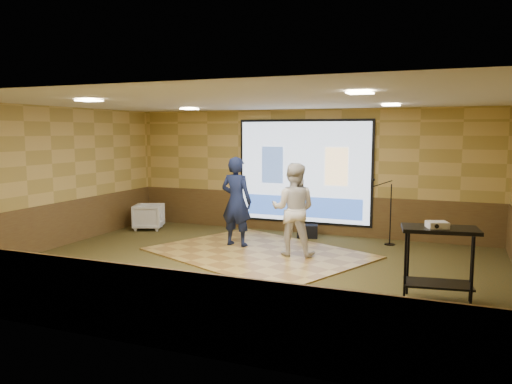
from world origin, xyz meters
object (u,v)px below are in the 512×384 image
at_px(player_left, 236,201).
at_px(mic_stand, 388,222).
at_px(duffel_bag, 307,231).
at_px(dance_floor, 259,253).
at_px(banquet_chair, 149,217).
at_px(projector, 437,225).
at_px(projector_screen, 304,173).
at_px(av_table, 439,248).
at_px(player_right, 293,209).

xyz_separation_m(player_left, mic_stand, (2.99, 1.42, -0.49)).
bearing_deg(mic_stand, duffel_bag, 157.23).
height_order(dance_floor, banquet_chair, banquet_chair).
bearing_deg(dance_floor, duffel_bag, 75.63).
bearing_deg(projector, projector_screen, 105.57).
bearing_deg(dance_floor, projector, -27.43).
bearing_deg(player_left, duffel_bag, -123.51).
relative_size(player_left, duffel_bag, 4.02).
distance_m(av_table, mic_stand, 3.75).
distance_m(player_left, banquet_chair, 3.07).
distance_m(player_left, av_table, 4.67).
relative_size(dance_floor, player_left, 2.11).
bearing_deg(player_right, banquet_chair, -24.10).
relative_size(dance_floor, mic_stand, 2.79).
bearing_deg(player_left, banquet_chair, -13.59).
height_order(projector_screen, player_left, projector_screen).
distance_m(projector_screen, dance_floor, 2.78).
bearing_deg(projector_screen, player_right, -78.42).
bearing_deg(duffel_bag, dance_floor, -104.37).
relative_size(player_right, duffel_bag, 3.85).
bearing_deg(projector_screen, mic_stand, -14.30).
distance_m(banquet_chair, duffel_bag, 4.05).
height_order(projector_screen, dance_floor, projector_screen).
bearing_deg(duffel_bag, projector_screen, 116.91).
xyz_separation_m(dance_floor, duffel_bag, (0.48, 1.89, 0.13)).
xyz_separation_m(projector_screen, player_right, (0.47, -2.29, -0.53)).
bearing_deg(projector, player_left, 129.85).
bearing_deg(player_right, projector, 138.57).
relative_size(dance_floor, player_right, 2.20).
xyz_separation_m(projector, mic_stand, (-1.12, 3.61, -0.66)).
bearing_deg(player_right, dance_floor, -2.21).
xyz_separation_m(player_right, mic_stand, (1.60, 1.77, -0.45)).
bearing_deg(banquet_chair, dance_floor, -131.47).
relative_size(player_left, av_table, 1.73).
distance_m(projector_screen, banquet_chair, 4.07).
distance_m(player_right, av_table, 3.30).
relative_size(dance_floor, av_table, 3.64).
height_order(projector_screen, duffel_bag, projector_screen).
bearing_deg(duffel_bag, av_table, -50.32).
bearing_deg(player_right, projector_screen, -85.71).
distance_m(player_right, duffel_bag, 2.00).
xyz_separation_m(player_left, banquet_chair, (-2.85, 0.93, -0.66)).
height_order(player_right, projector, player_right).
bearing_deg(duffel_bag, projector, -51.16).
relative_size(projector_screen, player_right, 1.81).
distance_m(player_right, banquet_chair, 4.47).
bearing_deg(player_left, mic_stand, -150.00).
xyz_separation_m(banquet_chair, duffel_bag, (4.01, 0.54, -0.18)).
bearing_deg(banquet_chair, projector_screen, -95.53).
distance_m(projector_screen, player_left, 2.21).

